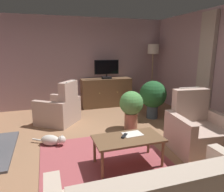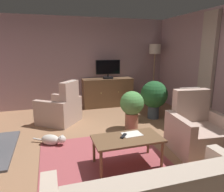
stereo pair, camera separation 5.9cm
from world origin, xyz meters
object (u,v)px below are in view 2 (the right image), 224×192
at_px(armchair_in_far_corner, 198,132).
at_px(potted_plant_small_fern_corner, 132,106).
at_px(cat, 52,140).
at_px(coffee_table, 127,141).
at_px(folded_newspaper, 132,134).
at_px(tv_cabinet, 108,93).
at_px(tv_remote, 124,136).
at_px(armchair_facing_sofa, 61,110).
at_px(floor_lamp, 155,54).
at_px(television, 108,69).
at_px(potted_plant_leafy_by_curtain, 154,96).

bearing_deg(armchair_in_far_corner, potted_plant_small_fern_corner, 120.56).
bearing_deg(cat, coffee_table, -43.68).
bearing_deg(potted_plant_small_fern_corner, folded_newspaper, -112.09).
height_order(armchair_in_far_corner, cat, armchair_in_far_corner).
xyz_separation_m(tv_cabinet, tv_remote, (-0.67, -3.29, 0.05)).
height_order(folded_newspaper, cat, folded_newspaper).
distance_m(coffee_table, armchair_facing_sofa, 2.42).
distance_m(cat, floor_lamp, 4.24).
relative_size(tv_cabinet, floor_lamp, 0.81).
height_order(television, floor_lamp, floor_lamp).
relative_size(armchair_facing_sofa, potted_plant_leafy_by_curtain, 1.19).
relative_size(television, coffee_table, 0.71).
xyz_separation_m(television, folded_newspaper, (-0.52, -3.20, -0.72)).
bearing_deg(potted_plant_small_fern_corner, potted_plant_leafy_by_curtain, 33.11).
height_order(potted_plant_leafy_by_curtain, floor_lamp, floor_lamp).
xyz_separation_m(coffee_table, cat, (-1.10, 1.05, -0.30)).
height_order(potted_plant_small_fern_corner, floor_lamp, floor_lamp).
bearing_deg(tv_cabinet, potted_plant_leafy_by_curtain, -60.71).
bearing_deg(floor_lamp, potted_plant_small_fern_corner, -128.57).
bearing_deg(cat, folded_newspaper, -38.05).
relative_size(tv_remote, potted_plant_small_fern_corner, 0.20).
relative_size(potted_plant_small_fern_corner, potted_plant_leafy_by_curtain, 0.89).
distance_m(television, floor_lamp, 1.60).
relative_size(coffee_table, cat, 1.73).
bearing_deg(potted_plant_leafy_by_curtain, potted_plant_small_fern_corner, -146.89).
xyz_separation_m(potted_plant_small_fern_corner, potted_plant_leafy_by_curtain, (0.83, 0.54, 0.07)).
xyz_separation_m(coffee_table, floor_lamp, (2.17, 3.30, 1.18)).
bearing_deg(folded_newspaper, tv_cabinet, 77.59).
xyz_separation_m(folded_newspaper, potted_plant_small_fern_corner, (0.51, 1.25, 0.07)).
bearing_deg(tv_remote, tv_cabinet, -151.65).
distance_m(folded_newspaper, potted_plant_leafy_by_curtain, 2.24).
bearing_deg(floor_lamp, television, -179.93).
relative_size(tv_remote, folded_newspaper, 0.57).
relative_size(coffee_table, floor_lamp, 0.55).
bearing_deg(coffee_table, armchair_in_far_corner, 3.97).
distance_m(coffee_table, floor_lamp, 4.12).
distance_m(folded_newspaper, armchair_in_far_corner, 1.26).
bearing_deg(television, folded_newspaper, -99.17).
bearing_deg(television, potted_plant_small_fern_corner, -90.23).
relative_size(television, potted_plant_leafy_by_curtain, 0.76).
height_order(folded_newspaper, armchair_facing_sofa, armchair_facing_sofa).
height_order(folded_newspaper, potted_plant_leafy_by_curtain, potted_plant_leafy_by_curtain).
relative_size(television, armchair_facing_sofa, 0.64).
xyz_separation_m(tv_cabinet, folded_newspaper, (-0.52, -3.25, 0.04)).
bearing_deg(potted_plant_leafy_by_curtain, armchair_facing_sofa, 170.97).
bearing_deg(tv_cabinet, armchair_in_far_corner, -77.27).
height_order(potted_plant_small_fern_corner, cat, potted_plant_small_fern_corner).
bearing_deg(potted_plant_small_fern_corner, tv_remote, -117.17).
distance_m(television, armchair_in_far_corner, 3.39).
bearing_deg(armchair_facing_sofa, potted_plant_leafy_by_curtain, -9.03).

